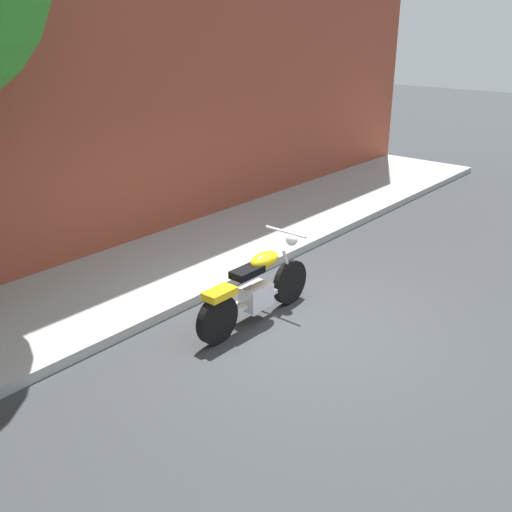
{
  "coord_description": "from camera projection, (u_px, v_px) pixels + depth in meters",
  "views": [
    {
      "loc": [
        -5.83,
        -4.16,
        3.9
      ],
      "look_at": [
        -0.29,
        0.5,
        0.98
      ],
      "focal_mm": 41.23,
      "sensor_mm": 36.0,
      "label": 1
    }
  ],
  "objects": [
    {
      "name": "ground_plane",
      "position": [
        297.0,
        324.0,
        8.08
      ],
      "size": [
        60.0,
        60.0,
        0.0
      ],
      "primitive_type": "plane",
      "color": "#303335"
    },
    {
      "name": "motorcycle",
      "position": [
        256.0,
        290.0,
        8.0
      ],
      "size": [
        2.19,
        0.7,
        1.16
      ],
      "color": "black",
      "rests_on": "ground"
    },
    {
      "name": "sidewalk",
      "position": [
        162.0,
        269.0,
        9.71
      ],
      "size": [
        20.1,
        2.55,
        0.14
      ],
      "primitive_type": "cube",
      "color": "#A0A0A0",
      "rests_on": "ground"
    }
  ]
}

